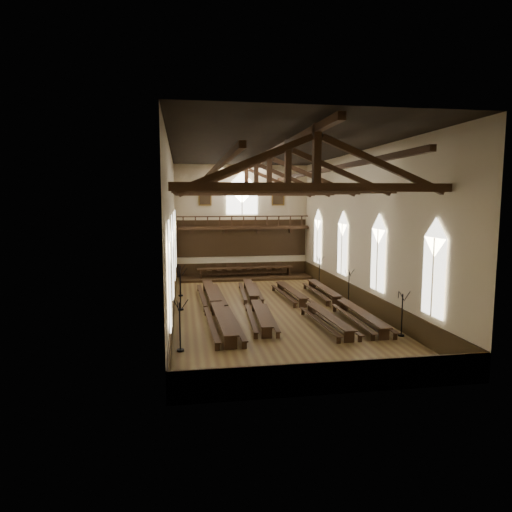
{
  "coord_description": "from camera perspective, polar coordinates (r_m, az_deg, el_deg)",
  "views": [
    {
      "loc": [
        -5.37,
        -27.89,
        6.9
      ],
      "look_at": [
        -0.58,
        1.5,
        3.22
      ],
      "focal_mm": 32.0,
      "sensor_mm": 36.0,
      "label": 1
    }
  ],
  "objects": [
    {
      "name": "candelabrum_right_mid",
      "position": [
        31.16,
        11.51,
        -4.57
      ],
      "size": [
        0.69,
        0.68,
        2.31
      ],
      "color": "black",
      "rests_on": "ground"
    },
    {
      "name": "candelabrum_left_near",
      "position": [
        21.4,
        -9.47,
        -9.79
      ],
      "size": [
        0.71,
        0.72,
        2.42
      ],
      "color": "black",
      "rests_on": "ground"
    },
    {
      "name": "dais",
      "position": [
        40.25,
        -1.32,
        -2.68
      ],
      "size": [
        11.4,
        2.97,
        0.2
      ],
      "primitive_type": "cube",
      "color": "black",
      "rests_on": "ground"
    },
    {
      "name": "roof_trusses",
      "position": [
        28.44,
        1.67,
        9.7
      ],
      "size": [
        11.7,
        25.7,
        2.8
      ],
      "color": "#342110",
      "rests_on": "room_walls"
    },
    {
      "name": "candelabrum_right_far",
      "position": [
        37.31,
        7.91,
        -2.55
      ],
      "size": [
        0.67,
        0.72,
        2.37
      ],
      "color": "black",
      "rests_on": "ground"
    },
    {
      "name": "refectory_row_d",
      "position": [
        29.62,
        10.47,
        -5.53
      ],
      "size": [
        1.53,
        13.96,
        0.7
      ],
      "color": "#342110",
      "rests_on": "ground"
    },
    {
      "name": "side_windows",
      "position": [
        28.58,
        1.64,
        0.7
      ],
      "size": [
        11.85,
        19.8,
        4.5
      ],
      "color": "silver",
      "rests_on": "room_walls"
    },
    {
      "name": "high_table",
      "position": [
        40.13,
        -1.32,
        -1.59
      ],
      "size": [
        8.55,
        1.43,
        0.8
      ],
      "color": "#342110",
      "rests_on": "dais"
    },
    {
      "name": "candelabrum_right_near",
      "position": [
        24.51,
        17.74,
        -7.94
      ],
      "size": [
        0.64,
        0.71,
        2.32
      ],
      "color": "black",
      "rests_on": "ground"
    },
    {
      "name": "candelabrum_left_mid",
      "position": [
        29.1,
        -9.43,
        -5.11
      ],
      "size": [
        0.72,
        0.83,
        2.69
      ],
      "color": "black",
      "rests_on": "ground"
    },
    {
      "name": "refectory_row_c",
      "position": [
        28.74,
        6.42,
        -5.89
      ],
      "size": [
        1.61,
        13.69,
        0.67
      ],
      "color": "#342110",
      "rests_on": "ground"
    },
    {
      "name": "room_walls",
      "position": [
        28.41,
        1.66,
        6.16
      ],
      "size": [
        26.0,
        26.0,
        26.0
      ],
      "color": "#C1AD92",
      "rests_on": "ground"
    },
    {
      "name": "end_window",
      "position": [
        41.15,
        -1.77,
        7.5
      ],
      "size": [
        2.8,
        0.12,
        3.8
      ],
      "color": "white",
      "rests_on": "room_walls"
    },
    {
      "name": "refectory_row_b",
      "position": [
        29.34,
        -0.09,
        -5.57
      ],
      "size": [
        1.78,
        13.73,
        0.67
      ],
      "color": "#342110",
      "rests_on": "ground"
    },
    {
      "name": "candelabrum_left_far",
      "position": [
        33.27,
        -9.42,
        -3.76
      ],
      "size": [
        0.68,
        0.71,
        2.35
      ],
      "color": "black",
      "rests_on": "ground"
    },
    {
      "name": "minstrels_gallery",
      "position": [
        41.02,
        -1.7,
        2.86
      ],
      "size": [
        11.8,
        1.24,
        3.7
      ],
      "color": "#342110",
      "rests_on": "room_walls"
    },
    {
      "name": "high_chairs",
      "position": [
        40.95,
        -1.48,
        -1.55
      ],
      "size": [
        6.79,
        0.5,
        1.07
      ],
      "color": "#342110",
      "rests_on": "dais"
    },
    {
      "name": "ground",
      "position": [
        29.23,
        1.61,
        -6.61
      ],
      "size": [
        26.0,
        26.0,
        0.0
      ],
      "primitive_type": "plane",
      "color": "brown",
      "rests_on": "ground"
    },
    {
      "name": "wainscot_band",
      "position": [
        29.1,
        1.62,
        -5.46
      ],
      "size": [
        12.0,
        26.0,
        1.2
      ],
      "color": "black",
      "rests_on": "ground"
    },
    {
      "name": "refectory_row_a",
      "position": [
        28.07,
        -5.02,
        -6.04
      ],
      "size": [
        1.7,
        14.54,
        0.76
      ],
      "color": "#342110",
      "rests_on": "ground"
    },
    {
      "name": "portraits",
      "position": [
        41.14,
        -1.76,
        7.32
      ],
      "size": [
        7.75,
        0.09,
        1.45
      ],
      "color": "brown",
      "rests_on": "room_walls"
    }
  ]
}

